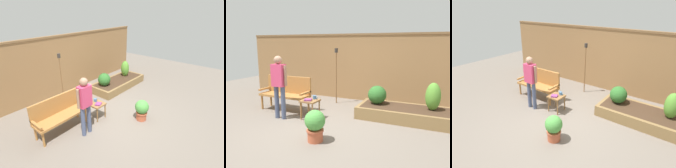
# 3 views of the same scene
# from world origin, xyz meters

# --- Properties ---
(ground_plane) EXTENTS (14.00, 14.00, 0.00)m
(ground_plane) POSITION_xyz_m (0.00, 0.00, 0.00)
(ground_plane) COLOR #70665B
(fence_back) EXTENTS (8.40, 0.14, 2.16)m
(fence_back) POSITION_xyz_m (0.00, 2.60, 1.09)
(fence_back) COLOR olive
(fence_back) RESTS_ON ground_plane
(garden_bench) EXTENTS (1.44, 0.48, 0.94)m
(garden_bench) POSITION_xyz_m (-1.39, 0.72, 0.54)
(garden_bench) COLOR #A87038
(garden_bench) RESTS_ON ground_plane
(side_table) EXTENTS (0.40, 0.40, 0.48)m
(side_table) POSITION_xyz_m (-0.37, 0.32, 0.40)
(side_table) COLOR olive
(side_table) RESTS_ON ground_plane
(cup_on_table) EXTENTS (0.13, 0.09, 0.09)m
(cup_on_table) POSITION_xyz_m (-0.31, 0.45, 0.52)
(cup_on_table) COLOR teal
(cup_on_table) RESTS_ON side_table
(book_on_table) EXTENTS (0.23, 0.22, 0.04)m
(book_on_table) POSITION_xyz_m (-0.39, 0.25, 0.50)
(book_on_table) COLOR #7F3875
(book_on_table) RESTS_ON side_table
(potted_boxwood) EXTENTS (0.40, 0.40, 0.62)m
(potted_boxwood) POSITION_xyz_m (0.39, -0.73, 0.34)
(potted_boxwood) COLOR #B75638
(potted_boxwood) RESTS_ON ground_plane
(raised_planter_bed) EXTENTS (2.40, 1.00, 0.30)m
(raised_planter_bed) POSITION_xyz_m (1.83, 1.25, 0.15)
(raised_planter_bed) COLOR olive
(raised_planter_bed) RESTS_ON ground_plane
(shrub_near_bench) EXTENTS (0.47, 0.47, 0.47)m
(shrub_near_bench) POSITION_xyz_m (1.05, 1.32, 0.54)
(shrub_near_bench) COLOR brown
(shrub_near_bench) RESTS_ON raised_planter_bed
(shrub_far_corner) EXTENTS (0.34, 0.34, 0.66)m
(shrub_far_corner) POSITION_xyz_m (2.38, 1.32, 0.63)
(shrub_far_corner) COLOR brown
(shrub_far_corner) RESTS_ON raised_planter_bed
(tiki_torch) EXTENTS (0.10, 0.10, 1.70)m
(tiki_torch) POSITION_xyz_m (-0.40, 1.91, 1.17)
(tiki_torch) COLOR brown
(tiki_torch) RESTS_ON ground_plane
(person_by_bench) EXTENTS (0.47, 0.20, 1.56)m
(person_by_bench) POSITION_xyz_m (-1.06, 0.03, 0.93)
(person_by_bench) COLOR #475170
(person_by_bench) RESTS_ON ground_plane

